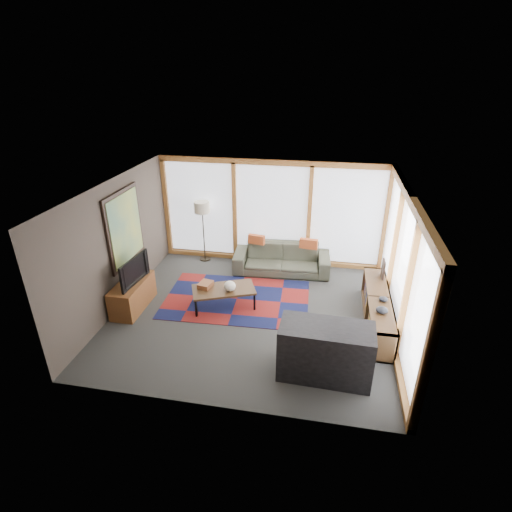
% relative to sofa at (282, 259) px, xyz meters
% --- Properties ---
extents(ground, '(5.50, 5.50, 0.00)m').
position_rel_sofa_xyz_m(ground, '(-0.34, -1.93, -0.33)').
color(ground, '#2C2C2A').
rests_on(ground, ground).
extents(room_envelope, '(5.52, 5.02, 2.62)m').
position_rel_sofa_xyz_m(room_envelope, '(0.15, -1.37, 1.21)').
color(room_envelope, '#433C32').
rests_on(room_envelope, ground).
extents(rug, '(3.12, 2.09, 0.01)m').
position_rel_sofa_xyz_m(rug, '(-0.77, -1.47, -0.33)').
color(rug, maroon).
rests_on(rug, ground).
extents(sofa, '(2.33, 1.03, 0.67)m').
position_rel_sofa_xyz_m(sofa, '(0.00, 0.00, 0.00)').
color(sofa, '#3C3E30').
rests_on(sofa, ground).
extents(pillow_left, '(0.41, 0.19, 0.22)m').
position_rel_sofa_xyz_m(pillow_left, '(-0.63, 0.04, 0.44)').
color(pillow_left, '#B24C23').
rests_on(pillow_left, sofa).
extents(pillow_right, '(0.43, 0.17, 0.23)m').
position_rel_sofa_xyz_m(pillow_right, '(0.62, -0.00, 0.45)').
color(pillow_right, '#B24C23').
rests_on(pillow_right, sofa).
extents(floor_lamp, '(0.39, 0.39, 1.56)m').
position_rel_sofa_xyz_m(floor_lamp, '(-2.02, 0.28, 0.45)').
color(floor_lamp, black).
rests_on(floor_lamp, ground).
extents(coffee_table, '(1.41, 1.06, 0.42)m').
position_rel_sofa_xyz_m(coffee_table, '(-0.97, -1.78, -0.12)').
color(coffee_table, '#38260F').
rests_on(coffee_table, ground).
extents(book_stack, '(0.30, 0.34, 0.10)m').
position_rel_sofa_xyz_m(book_stack, '(-1.36, -1.78, 0.14)').
color(book_stack, brown).
rests_on(book_stack, coffee_table).
extents(vase, '(0.29, 0.29, 0.21)m').
position_rel_sofa_xyz_m(vase, '(-0.83, -1.83, 0.19)').
color(vase, silver).
rests_on(vase, coffee_table).
extents(bookshelf, '(0.44, 2.39, 0.60)m').
position_rel_sofa_xyz_m(bookshelf, '(2.09, -1.81, -0.03)').
color(bookshelf, '#38260F').
rests_on(bookshelf, ground).
extents(bowl_a, '(0.23, 0.23, 0.11)m').
position_rel_sofa_xyz_m(bowl_a, '(2.07, -2.37, 0.32)').
color(bowl_a, black).
rests_on(bowl_a, bookshelf).
extents(bowl_b, '(0.18, 0.18, 0.08)m').
position_rel_sofa_xyz_m(bowl_b, '(2.14, -1.97, 0.31)').
color(bowl_b, black).
rests_on(bowl_b, bookshelf).
extents(shelf_picture, '(0.04, 0.29, 0.38)m').
position_rel_sofa_xyz_m(shelf_picture, '(2.20, -1.02, 0.45)').
color(shelf_picture, black).
rests_on(shelf_picture, bookshelf).
extents(tv_console, '(0.49, 1.18, 0.59)m').
position_rel_sofa_xyz_m(tv_console, '(-2.80, -2.16, -0.04)').
color(tv_console, brown).
rests_on(tv_console, ground).
extents(television, '(0.23, 0.97, 0.55)m').
position_rel_sofa_xyz_m(television, '(-2.77, -2.15, 0.53)').
color(television, black).
rests_on(television, tv_console).
extents(bar_counter, '(1.48, 0.73, 0.92)m').
position_rel_sofa_xyz_m(bar_counter, '(1.13, -3.45, 0.13)').
color(bar_counter, black).
rests_on(bar_counter, ground).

